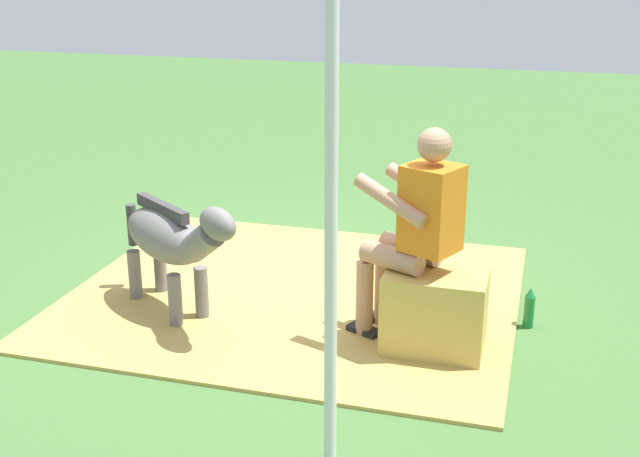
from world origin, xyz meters
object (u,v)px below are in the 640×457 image
(pony_standing, at_px, (171,239))
(tent_pole_left, at_px, (331,234))
(hay_bale, at_px, (435,312))
(person_seated, at_px, (414,226))
(soda_bottle, at_px, (529,308))

(pony_standing, bearing_deg, tent_pole_left, 137.51)
(hay_bale, height_order, pony_standing, pony_standing)
(tent_pole_left, bearing_deg, pony_standing, -42.49)
(hay_bale, bearing_deg, person_seated, -17.07)
(hay_bale, height_order, person_seated, person_seated)
(person_seated, distance_m, soda_bottle, 1.06)
(soda_bottle, bearing_deg, person_seated, 32.37)
(pony_standing, xyz_separation_m, tent_pole_left, (-1.46, 1.33, 0.63))
(pony_standing, distance_m, soda_bottle, 2.40)
(hay_bale, distance_m, pony_standing, 1.79)
(person_seated, relative_size, pony_standing, 1.19)
(person_seated, xyz_separation_m, pony_standing, (1.61, 0.00, -0.24))
(hay_bale, relative_size, pony_standing, 0.52)
(person_seated, relative_size, tent_pole_left, 0.60)
(hay_bale, xyz_separation_m, person_seated, (0.16, -0.05, 0.52))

